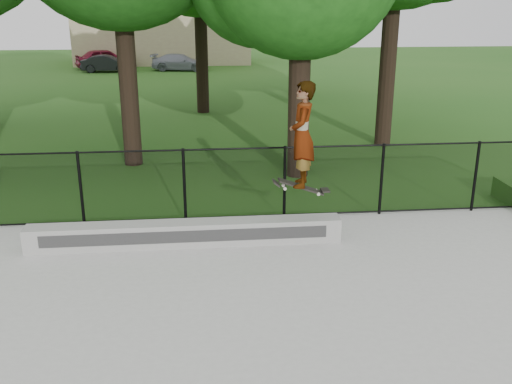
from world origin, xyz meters
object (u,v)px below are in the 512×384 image
(car_c, at_px, (180,62))
(skater_airborne, at_px, (302,136))
(car_a, at_px, (105,59))
(car_b, at_px, (107,64))
(grind_ledge, at_px, (186,233))

(car_c, distance_m, skater_airborne, 28.08)
(car_c, bearing_deg, car_a, 81.42)
(car_b, height_order, skater_airborne, skater_airborne)
(car_a, bearing_deg, grind_ledge, 168.59)
(grind_ledge, bearing_deg, car_b, 100.98)
(car_c, height_order, skater_airborne, skater_airborne)
(car_a, relative_size, skater_airborne, 1.82)
(car_a, bearing_deg, car_c, -131.12)
(grind_ledge, xyz_separation_m, car_a, (-5.74, 29.43, 0.36))
(car_b, xyz_separation_m, skater_airborne, (7.38, -27.53, 1.54))
(grind_ledge, height_order, car_c, car_c)
(grind_ledge, height_order, skater_airborne, skater_airborne)
(car_a, xyz_separation_m, skater_airborne, (7.80, -29.56, 1.42))
(skater_airborne, bearing_deg, car_a, 104.79)
(car_a, distance_m, car_b, 2.07)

